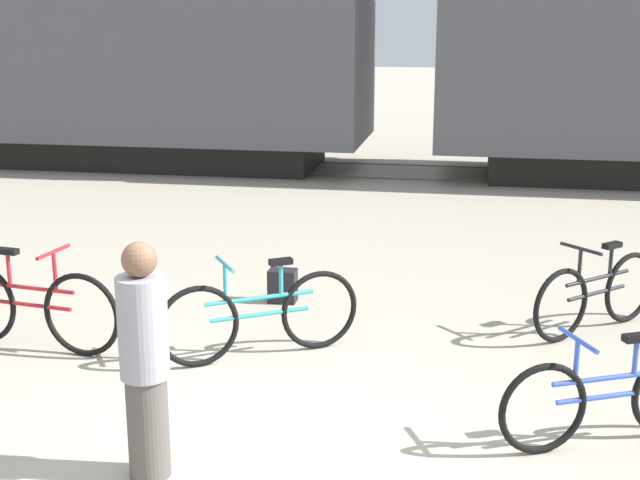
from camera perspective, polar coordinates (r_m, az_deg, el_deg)
The scene contains 10 objects.
ground_plane at distance 5.99m, azimuth -5.00°, elevation -14.62°, with size 80.00×80.00×0.00m, color #B2A893.
freight_train at distance 16.13m, azimuth 5.37°, elevation 14.35°, with size 50.24×2.86×5.38m.
rail_near at distance 15.69m, azimuth 4.89°, elevation 3.93°, with size 62.24×0.07×0.01m, color #4C4238.
rail_far at distance 17.09m, azimuth 5.36°, elevation 4.82°, with size 62.24×0.07×0.01m, color #4C4238.
bicycle_blue at distance 6.48m, azimuth 18.02°, elevation -9.55°, with size 1.52×0.76×0.81m.
bicycle_maroon at distance 8.20m, azimuth -18.08°, elevation -4.06°, with size 1.78×0.46×0.93m.
bicycle_teal at distance 7.63m, azimuth -3.85°, elevation -4.86°, with size 1.54×1.02×0.88m.
bicycle_black at distance 8.60m, azimuth 17.27°, elevation -3.32°, with size 1.21×1.18×0.85m.
person_in_grey at distance 5.71m, azimuth -11.16°, elevation -7.62°, with size 0.31×0.31×1.56m.
backpack at distance 9.10m, azimuth -2.41°, elevation -2.94°, with size 0.28×0.20×0.34m.
Camera 1 is at (1.43, -5.03, 2.93)m, focal length 50.00 mm.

